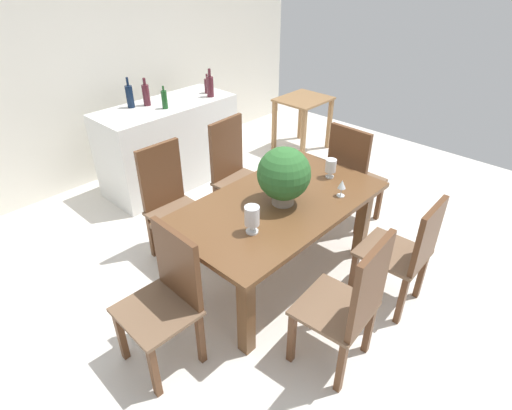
# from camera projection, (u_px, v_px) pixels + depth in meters

# --- Properties ---
(ground_plane) EXTENTS (7.04, 7.04, 0.00)m
(ground_plane) POSITION_uv_depth(u_px,v_px,m) (262.00, 265.00, 3.70)
(ground_plane) COLOR silver
(back_wall) EXTENTS (6.40, 0.10, 2.60)m
(back_wall) POSITION_uv_depth(u_px,v_px,m) (87.00, 67.00, 4.52)
(back_wall) COLOR silver
(back_wall) RESTS_ON ground
(dining_table) EXTENTS (1.73, 0.97, 0.74)m
(dining_table) POSITION_uv_depth(u_px,v_px,m) (278.00, 214.00, 3.27)
(dining_table) COLOR brown
(dining_table) RESTS_ON ground
(chair_head_end) EXTENTS (0.45, 0.49, 0.99)m
(chair_head_end) POSITION_uv_depth(u_px,v_px,m) (168.00, 293.00, 2.64)
(chair_head_end) COLOR brown
(chair_head_end) RESTS_ON ground
(chair_far_left) EXTENTS (0.45, 0.44, 1.04)m
(chair_far_left) POSITION_uv_depth(u_px,v_px,m) (169.00, 198.00, 3.59)
(chair_far_left) COLOR brown
(chair_far_left) RESTS_ON ground
(chair_foot_end) EXTENTS (0.46, 0.47, 1.05)m
(chair_foot_end) POSITION_uv_depth(u_px,v_px,m) (351.00, 173.00, 3.97)
(chair_foot_end) COLOR brown
(chair_foot_end) RESTS_ON ground
(chair_far_right) EXTENTS (0.49, 0.43, 1.06)m
(chair_far_right) POSITION_uv_depth(u_px,v_px,m) (233.00, 167.00, 4.06)
(chair_far_right) COLOR brown
(chair_far_right) RESTS_ON ground
(chair_near_left) EXTENTS (0.50, 0.48, 1.04)m
(chair_near_left) POSITION_uv_depth(u_px,v_px,m) (352.00, 302.00, 2.54)
(chair_near_left) COLOR brown
(chair_near_left) RESTS_ON ground
(chair_near_right) EXTENTS (0.46, 0.49, 0.95)m
(chair_near_right) POSITION_uv_depth(u_px,v_px,m) (407.00, 250.00, 3.04)
(chair_near_right) COLOR brown
(chair_near_right) RESTS_ON ground
(flower_centerpiece) EXTENTS (0.40, 0.40, 0.46)m
(flower_centerpiece) POSITION_uv_depth(u_px,v_px,m) (284.00, 175.00, 3.07)
(flower_centerpiece) COLOR gray
(flower_centerpiece) RESTS_ON dining_table
(crystal_vase_left) EXTENTS (0.09, 0.09, 0.17)m
(crystal_vase_left) POSITION_uv_depth(u_px,v_px,m) (331.00, 166.00, 3.50)
(crystal_vase_left) COLOR silver
(crystal_vase_left) RESTS_ON dining_table
(crystal_vase_center_near) EXTENTS (0.09, 0.09, 0.21)m
(crystal_vase_center_near) POSITION_uv_depth(u_px,v_px,m) (287.00, 168.00, 3.42)
(crystal_vase_center_near) COLOR silver
(crystal_vase_center_near) RESTS_ON dining_table
(crystal_vase_right) EXTENTS (0.11, 0.11, 0.21)m
(crystal_vase_right) POSITION_uv_depth(u_px,v_px,m) (252.00, 217.00, 2.81)
(crystal_vase_right) COLOR silver
(crystal_vase_right) RESTS_ON dining_table
(wine_glass) EXTENTS (0.06, 0.06, 0.14)m
(wine_glass) POSITION_uv_depth(u_px,v_px,m) (342.00, 185.00, 3.24)
(wine_glass) COLOR silver
(wine_glass) RESTS_ON dining_table
(kitchen_counter) EXTENTS (1.56, 0.65, 0.96)m
(kitchen_counter) POSITION_uv_depth(u_px,v_px,m) (170.00, 145.00, 4.77)
(kitchen_counter) COLOR silver
(kitchen_counter) RESTS_ON ground
(wine_bottle_dark) EXTENTS (0.08, 0.08, 0.32)m
(wine_bottle_dark) POSITION_uv_depth(u_px,v_px,m) (130.00, 96.00, 4.36)
(wine_bottle_dark) COLOR #0F1E38
(wine_bottle_dark) RESTS_ON kitchen_counter
(wine_bottle_amber) EXTENTS (0.06, 0.06, 0.24)m
(wine_bottle_amber) POSITION_uv_depth(u_px,v_px,m) (164.00, 99.00, 4.34)
(wine_bottle_amber) COLOR #194C1E
(wine_bottle_amber) RESTS_ON kitchen_counter
(wine_bottle_tall) EXTENTS (0.07, 0.07, 0.22)m
(wine_bottle_tall) POSITION_uv_depth(u_px,v_px,m) (207.00, 86.00, 4.81)
(wine_bottle_tall) COLOR #511E28
(wine_bottle_tall) RESTS_ON kitchen_counter
(wine_bottle_clear) EXTENTS (0.08, 0.08, 0.31)m
(wine_bottle_clear) POSITION_uv_depth(u_px,v_px,m) (210.00, 86.00, 4.68)
(wine_bottle_clear) COLOR #511E28
(wine_bottle_clear) RESTS_ON kitchen_counter
(wine_bottle_green) EXTENTS (0.08, 0.08, 0.29)m
(wine_bottle_green) POSITION_uv_depth(u_px,v_px,m) (146.00, 95.00, 4.42)
(wine_bottle_green) COLOR #511E28
(wine_bottle_green) RESTS_ON kitchen_counter
(side_table) EXTENTS (0.66, 0.58, 0.72)m
(side_table) POSITION_uv_depth(u_px,v_px,m) (303.00, 110.00, 5.53)
(side_table) COLOR olive
(side_table) RESTS_ON ground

